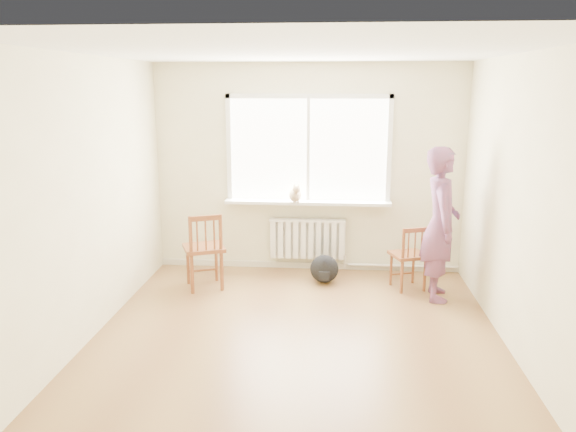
% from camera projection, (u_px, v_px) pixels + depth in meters
% --- Properties ---
extents(floor, '(4.50, 4.50, 0.00)m').
position_uv_depth(floor, '(296.00, 341.00, 5.42)').
color(floor, olive).
rests_on(floor, ground).
extents(ceiling, '(4.50, 4.50, 0.00)m').
position_uv_depth(ceiling, '(297.00, 51.00, 4.80)').
color(ceiling, white).
rests_on(ceiling, back_wall).
extents(back_wall, '(4.00, 0.01, 2.70)m').
position_uv_depth(back_wall, '(308.00, 169.00, 7.29)').
color(back_wall, beige).
rests_on(back_wall, ground).
extents(window, '(2.12, 0.05, 1.42)m').
position_uv_depth(window, '(308.00, 145.00, 7.20)').
color(window, white).
rests_on(window, back_wall).
extents(windowsill, '(2.15, 0.22, 0.04)m').
position_uv_depth(windowsill, '(308.00, 202.00, 7.28)').
color(windowsill, white).
rests_on(windowsill, back_wall).
extents(radiator, '(1.00, 0.12, 0.55)m').
position_uv_depth(radiator, '(307.00, 238.00, 7.41)').
color(radiator, white).
rests_on(radiator, back_wall).
extents(heating_pipe, '(1.40, 0.04, 0.04)m').
position_uv_depth(heating_pipe, '(402.00, 266.00, 7.43)').
color(heating_pipe, silver).
rests_on(heating_pipe, back_wall).
extents(baseboard, '(4.00, 0.03, 0.08)m').
position_uv_depth(baseboard, '(307.00, 265.00, 7.58)').
color(baseboard, beige).
rests_on(baseboard, ground).
extents(chair_left, '(0.60, 0.59, 0.94)m').
position_uv_depth(chair_left, '(205.00, 251.00, 6.73)').
color(chair_left, brown).
rests_on(chair_left, floor).
extents(chair_right, '(0.49, 0.48, 0.80)m').
position_uv_depth(chair_right, '(410.00, 257.00, 6.72)').
color(chair_right, brown).
rests_on(chair_right, floor).
extents(person, '(0.45, 0.66, 1.76)m').
position_uv_depth(person, '(440.00, 224.00, 6.35)').
color(person, '#BE3F61').
rests_on(person, floor).
extents(cat, '(0.21, 0.38, 0.26)m').
position_uv_depth(cat, '(295.00, 194.00, 7.19)').
color(cat, '#CDB08C').
rests_on(cat, windowsill).
extents(backpack, '(0.41, 0.35, 0.35)m').
position_uv_depth(backpack, '(324.00, 269.00, 7.00)').
color(backpack, black).
rests_on(backpack, floor).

